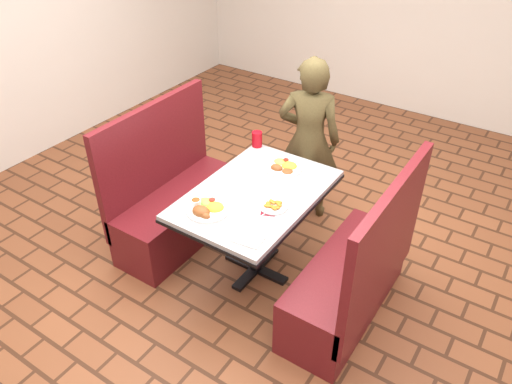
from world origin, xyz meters
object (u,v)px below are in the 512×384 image
booth_bench_left (176,203)px  red_tumbler (257,139)px  dining_table (256,203)px  plantain_plate (274,206)px  booth_bench_right (353,279)px  diner_person (309,140)px  far_dinner_plate (284,166)px  near_dinner_plate (207,207)px

booth_bench_left → red_tumbler: booth_bench_left is taller
dining_table → red_tumbler: bearing=122.8°
plantain_plate → red_tumbler: size_ratio=1.55×
dining_table → booth_bench_right: size_ratio=1.01×
diner_person → plantain_plate: bearing=84.3°
booth_bench_left → red_tumbler: (0.44, 0.56, 0.48)m
booth_bench_right → diner_person: (-0.87, 0.91, 0.40)m
red_tumbler → diner_person: bearing=50.6°
diner_person → far_dinner_plate: bearing=77.0°
dining_table → plantain_plate: plantain_plate is taller
plantain_plate → near_dinner_plate: bearing=-141.2°
near_dinner_plate → red_tumbler: bearing=102.6°
booth_bench_right → diner_person: diner_person is taller
red_tumbler → far_dinner_plate: bearing=-26.2°
booth_bench_left → plantain_plate: (1.00, -0.09, 0.43)m
booth_bench_left → diner_person: bearing=51.4°
dining_table → near_dinner_plate: bearing=-112.5°
diner_person → booth_bench_right: bearing=112.8°
diner_person → booth_bench_left: bearing=30.6°
far_dinner_plate → plantain_plate: 0.51m
booth_bench_left → booth_bench_right: bearing=0.0°
booth_bench_right → plantain_plate: (-0.60, -0.09, 0.43)m
red_tumbler → dining_table: bearing=-57.2°
near_dinner_plate → red_tumbler: red_tumbler is taller
near_dinner_plate → booth_bench_left: bearing=150.3°
diner_person → plantain_plate: size_ratio=7.43×
red_tumbler → booth_bench_right: bearing=-25.8°
dining_table → booth_bench_left: 0.86m
dining_table → near_dinner_plate: 0.42m
far_dinner_plate → near_dinner_plate: bearing=-101.7°
far_dinner_plate → plantain_plate: far_dinner_plate is taller
dining_table → booth_bench_right: bearing=0.0°
booth_bench_right → plantain_plate: booth_bench_right is taller
red_tumbler → near_dinner_plate: bearing=-77.4°
dining_table → red_tumbler: red_tumbler is taller
near_dinner_plate → dining_table: bearing=67.5°
far_dinner_plate → red_tumbler: red_tumbler is taller
booth_bench_left → red_tumbler: 0.86m
far_dinner_plate → red_tumbler: (-0.36, 0.18, 0.04)m
dining_table → far_dinner_plate: far_dinner_plate is taller
booth_bench_left → diner_person: 1.23m
booth_bench_right → near_dinner_plate: size_ratio=4.08×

